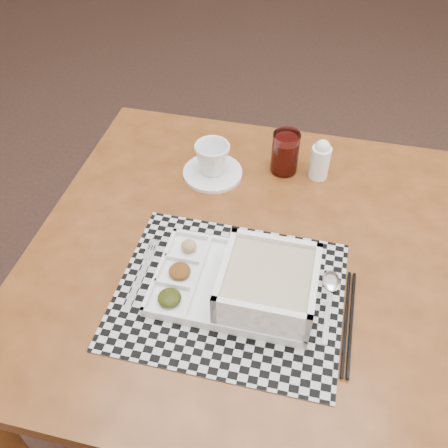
% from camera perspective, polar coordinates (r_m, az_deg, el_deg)
% --- Properties ---
extents(floor, '(5.00, 5.00, 0.00)m').
position_cam_1_polar(floor, '(2.19, 3.94, 2.08)').
color(floor, black).
rests_on(floor, ground).
extents(dining_table, '(1.03, 1.03, 0.70)m').
position_cam_1_polar(dining_table, '(1.14, 2.28, -5.27)').
color(dining_table, '#4F260E').
rests_on(dining_table, ground).
extents(placemat, '(0.49, 0.42, 0.00)m').
position_cam_1_polar(placemat, '(1.01, 0.61, -8.00)').
color(placemat, '#B7B6BE').
rests_on(placemat, dining_table).
extents(serving_tray, '(0.34, 0.26, 0.09)m').
position_cam_1_polar(serving_tray, '(0.98, 3.81, -7.04)').
color(serving_tray, white).
rests_on(serving_tray, placemat).
extents(fork, '(0.04, 0.19, 0.00)m').
position_cam_1_polar(fork, '(1.06, -9.37, -5.22)').
color(fork, silver).
rests_on(fork, placemat).
extents(spoon, '(0.04, 0.18, 0.01)m').
position_cam_1_polar(spoon, '(1.04, 12.09, -6.97)').
color(spoon, silver).
rests_on(spoon, placemat).
extents(chopsticks, '(0.05, 0.24, 0.01)m').
position_cam_1_polar(chopsticks, '(1.00, 14.04, -10.77)').
color(chopsticks, black).
rests_on(chopsticks, placemat).
extents(saucer, '(0.15, 0.15, 0.01)m').
position_cam_1_polar(saucer, '(1.26, -1.31, 5.87)').
color(saucer, white).
rests_on(saucer, dining_table).
extents(cup, '(0.11, 0.11, 0.08)m').
position_cam_1_polar(cup, '(1.24, -1.34, 7.49)').
color(cup, white).
rests_on(cup, saucer).
extents(juice_glass, '(0.07, 0.07, 0.11)m').
position_cam_1_polar(juice_glass, '(1.26, 6.99, 7.95)').
color(juice_glass, white).
rests_on(juice_glass, dining_table).
extents(creamer_bottle, '(0.05, 0.05, 0.11)m').
position_cam_1_polar(creamer_bottle, '(1.25, 10.95, 7.25)').
color(creamer_bottle, white).
rests_on(creamer_bottle, dining_table).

